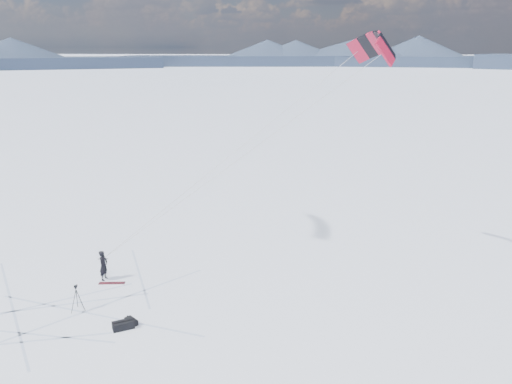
# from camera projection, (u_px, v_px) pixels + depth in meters

# --- Properties ---
(ground) EXTENTS (1800.00, 1800.00, 0.00)m
(ground) POSITION_uv_depth(u_px,v_px,m) (96.00, 309.00, 24.47)
(ground) COLOR white
(horizon_hills) EXTENTS (704.00, 704.42, 10.51)m
(horizon_hills) POSITION_uv_depth(u_px,v_px,m) (87.00, 220.00, 23.17)
(horizon_hills) COLOR #1C2637
(horizon_hills) RESTS_ON ground
(snow_tracks) EXTENTS (17.62, 14.39, 0.01)m
(snow_tracks) POSITION_uv_depth(u_px,v_px,m) (82.00, 315.00, 23.91)
(snow_tracks) COLOR #A5B5D3
(snow_tracks) RESTS_ON ground
(snowkiter) EXTENTS (0.47, 0.66, 1.70)m
(snowkiter) POSITION_uv_depth(u_px,v_px,m) (105.00, 279.00, 27.59)
(snowkiter) COLOR black
(snowkiter) RESTS_ON ground
(snowboard) EXTENTS (1.43, 0.48, 0.04)m
(snowboard) POSITION_uv_depth(u_px,v_px,m) (112.00, 283.00, 27.12)
(snowboard) COLOR maroon
(snowboard) RESTS_ON ground
(tripod) EXTENTS (0.59, 0.67, 1.34)m
(tripod) POSITION_uv_depth(u_px,v_px,m) (77.00, 294.00, 24.11)
(tripod) COLOR black
(tripod) RESTS_ON ground
(gear_bag_a) EXTENTS (1.06, 0.89, 0.43)m
(gear_bag_a) POSITION_uv_depth(u_px,v_px,m) (123.00, 325.00, 22.71)
(gear_bag_a) COLOR black
(gear_bag_a) RESTS_ON ground
(gear_bag_b) EXTENTS (0.75, 0.69, 0.32)m
(gear_bag_b) POSITION_uv_depth(u_px,v_px,m) (131.00, 321.00, 23.11)
(gear_bag_b) COLOR black
(gear_bag_b) RESTS_ON ground
(power_kite) EXTENTS (15.34, 5.58, 11.95)m
(power_kite) POSITION_uv_depth(u_px,v_px,m) (374.00, 49.00, 25.24)
(power_kite) COLOR #AB122D
(power_kite) RESTS_ON ground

